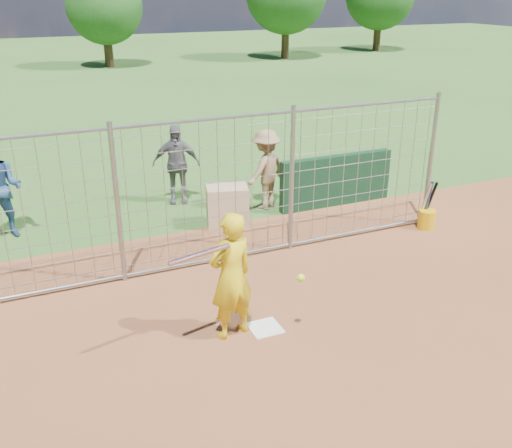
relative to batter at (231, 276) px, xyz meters
name	(u,v)px	position (x,y,z in m)	size (l,w,h in m)	color
ground	(259,321)	(0.47, 0.14, -0.90)	(100.00, 100.00, 0.00)	#2D591E
home_plate	(265,328)	(0.47, -0.06, -0.89)	(0.43, 0.43, 0.02)	silver
dugout_wall	(336,181)	(3.87, 3.74, -0.35)	(2.60, 0.20, 1.10)	#11381E
batter	(231,276)	(0.00, 0.00, 0.00)	(0.66, 0.43, 1.80)	yellow
bystander_b	(176,164)	(0.79, 5.27, -0.04)	(1.01, 0.42, 1.73)	#57565B
bystander_c	(266,169)	(2.42, 4.20, -0.05)	(1.10, 0.63, 1.70)	#91734F
equipment_bin	(227,206)	(1.32, 3.62, -0.50)	(0.80, 0.55, 0.80)	tan
equipment_in_play	(226,260)	(-0.18, -0.29, 0.40)	(1.77, 0.38, 0.59)	silver
bucket_with_bats	(427,217)	(4.83, 1.90, -0.65)	(0.34, 0.37, 0.97)	#DCA30B
backstop_fence	(210,195)	(0.47, 2.14, 0.36)	(9.08, 0.08, 2.60)	gray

